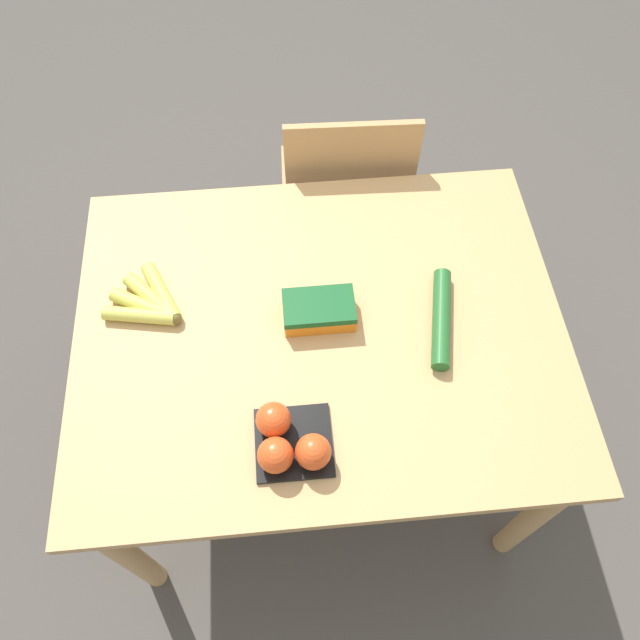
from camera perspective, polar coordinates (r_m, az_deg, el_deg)
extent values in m
plane|color=#4C4742|center=(2.20, 0.00, -10.33)|extent=(12.00, 12.00, 0.00)
cube|color=tan|center=(1.54, 0.00, -0.86)|extent=(1.20, 0.95, 0.03)
cylinder|color=tan|center=(1.80, -17.19, -19.80)|extent=(0.06, 0.06, 0.71)
cylinder|color=tan|center=(1.84, 19.07, -16.55)|extent=(0.06, 0.06, 0.71)
cylinder|color=tan|center=(2.13, -15.77, 2.71)|extent=(0.06, 0.06, 0.71)
cylinder|color=tan|center=(2.16, 13.44, 4.92)|extent=(0.06, 0.06, 0.71)
cube|color=tan|center=(2.21, 2.14, 12.06)|extent=(0.43, 0.41, 0.03)
cube|color=tan|center=(1.91, 2.80, 12.59)|extent=(0.39, 0.03, 0.43)
cylinder|color=tan|center=(2.51, 5.86, 11.46)|extent=(0.04, 0.04, 0.43)
cylinder|color=tan|center=(2.48, -2.55, 11.17)|extent=(0.04, 0.04, 0.43)
cylinder|color=tan|center=(2.30, 6.78, 5.17)|extent=(0.04, 0.04, 0.43)
cylinder|color=tan|center=(2.27, -2.27, 4.80)|extent=(0.04, 0.04, 0.43)
sphere|color=brown|center=(1.56, -13.13, 0.16)|extent=(0.03, 0.03, 0.03)
cylinder|color=#CCC651|center=(1.61, -14.34, 2.50)|extent=(0.11, 0.18, 0.04)
cylinder|color=#CCC651|center=(1.61, -15.18, 1.96)|extent=(0.15, 0.15, 0.04)
cylinder|color=#CCC651|center=(1.60, -15.82, 1.24)|extent=(0.17, 0.12, 0.04)
cylinder|color=#CCC651|center=(1.59, -16.20, 0.40)|extent=(0.18, 0.07, 0.04)
cube|color=black|center=(1.40, -2.42, -11.13)|extent=(0.17, 0.17, 0.01)
sphere|color=#DB4C1E|center=(1.34, -4.10, -12.22)|extent=(0.08, 0.08, 0.08)
sphere|color=#DB4C1E|center=(1.34, -0.63, -11.96)|extent=(0.08, 0.08, 0.08)
sphere|color=#DB4C1E|center=(1.37, -4.29, -9.07)|extent=(0.08, 0.08, 0.08)
cube|color=orange|center=(1.52, -0.28, 0.88)|extent=(0.17, 0.10, 0.06)
cube|color=#145123|center=(1.50, -0.29, 1.27)|extent=(0.17, 0.11, 0.02)
cylinder|color=#236028|center=(1.54, 11.04, 0.17)|extent=(0.10, 0.27, 0.04)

